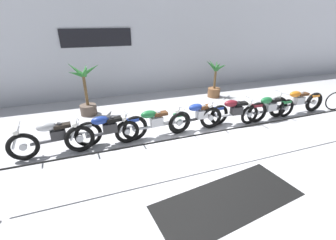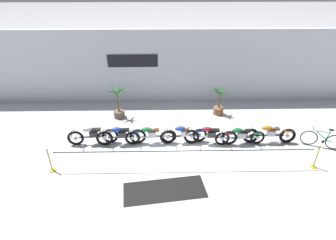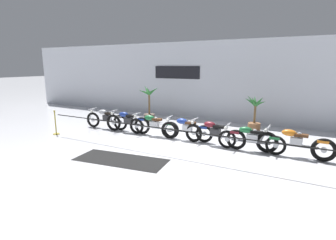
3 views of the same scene
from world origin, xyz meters
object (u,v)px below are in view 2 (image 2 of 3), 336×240
Objects in this scene: floor_banner at (165,190)px; motorcycle_green_5 at (240,136)px; potted_palm_right_of_row at (219,102)px; stanchion_far_left at (148,154)px; potted_palm_left_of_row at (118,105)px; stanchion_mid_left at (315,160)px; motorcycle_silver_0 at (93,135)px; motorcycle_blue_1 at (121,135)px; motorcycle_orange_6 at (269,134)px; bicycle at (322,140)px; motorcycle_maroon_4 at (210,135)px; motorcycle_blue_3 at (183,134)px; motorcycle_green_2 at (151,135)px.

motorcycle_green_5 is at bearing 32.00° from floor_banner.
stanchion_far_left is at bearing -128.57° from potted_palm_right_of_row.
potted_palm_left_of_row is 1.83× the size of stanchion_mid_left.
stanchion_far_left is (2.58, -1.82, 0.27)m from motorcycle_silver_0.
motorcycle_orange_6 is at bearing -0.00° from motorcycle_blue_1.
motorcycle_silver_0 is 10.21m from bicycle.
stanchion_far_left is at bearing -157.84° from motorcycle_green_5.
motorcycle_orange_6 is at bearing 4.20° from motorcycle_green_5.
motorcycle_maroon_4 is at bearing 177.55° from motorcycle_green_5.
motorcycle_blue_1 reaches higher than motorcycle_orange_6.
potted_palm_right_of_row is at bearing 98.21° from motorcycle_green_5.
stanchion_mid_left is at bearing -27.05° from potted_palm_left_of_row.
potted_palm_right_of_row is (-1.78, 2.80, 0.28)m from motorcycle_orange_6.
motorcycle_blue_1 is at bearing -79.77° from potted_palm_left_of_row.
motorcycle_green_5 is 3.59m from bicycle.
bicycle is 0.99× the size of potted_palm_right_of_row.
motorcycle_blue_1 is at bearing 167.58° from stanchion_mid_left.
floor_banner is at bearing -106.39° from motorcycle_blue_3.
stanchion_far_left is (-4.05, -1.65, 0.28)m from motorcycle_green_5.
bicycle reaches higher than motorcycle_green_2.
stanchion_far_left reaches higher than motorcycle_maroon_4.
motorcycle_orange_6 is at bearing 0.91° from motorcycle_maroon_4.
floor_banner is at bearing -140.50° from motorcycle_green_5.
stanchion_far_left is 3.51× the size of floor_banner.
stanchion_mid_left is at bearing 0.00° from stanchion_far_left.
motorcycle_orange_6 is at bearing 170.51° from bicycle.
stanchion_far_left is (-7.63, -1.38, 0.35)m from bicycle.
potted_palm_left_of_row is 5.38m from potted_palm_right_of_row.
motorcycle_blue_1 is 2.12× the size of stanchion_mid_left.
motorcycle_blue_3 reaches higher than floor_banner.
motorcycle_maroon_4 reaches higher than motorcycle_blue_3.
motorcycle_green_2 is at bearing 1.48° from motorcycle_blue_1.
bicycle is (6.10, -0.46, -0.07)m from motorcycle_blue_3.
motorcycle_blue_3 is at bearing 175.67° from motorcycle_green_5.
motorcycle_silver_0 is 4.10m from motorcycle_blue_3.
motorcycle_green_5 reaches higher than floor_banner.
potted_palm_right_of_row reaches higher than motorcycle_green_5.
potted_palm_right_of_row reaches higher than motorcycle_green_2.
floor_banner is at bearing -56.42° from motorcycle_blue_1.
motorcycle_silver_0 is at bearing 168.85° from stanchion_mid_left.
motorcycle_blue_3 is at bearing 66.11° from floor_banner.
potted_palm_left_of_row reaches higher than motorcycle_blue_1.
motorcycle_blue_1 reaches higher than motorcycle_silver_0.
motorcycle_orange_6 is 2.14m from stanchion_mid_left.
stanchion_mid_left is (-0.98, -1.38, -0.03)m from bicycle.
stanchion_far_left and stanchion_mid_left have the same top height.
motorcycle_blue_1 reaches higher than floor_banner.
motorcycle_blue_1 is at bearing 179.38° from motorcycle_maroon_4.
motorcycle_green_5 is 1.36m from motorcycle_orange_6.
motorcycle_green_5 is (2.52, -0.19, 0.00)m from motorcycle_blue_3.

